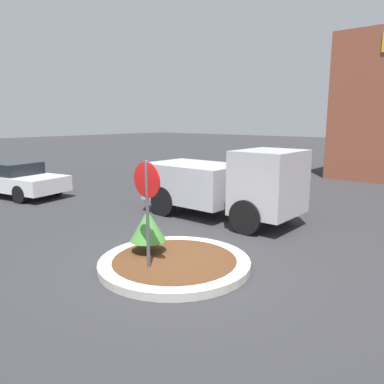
# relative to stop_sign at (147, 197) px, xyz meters

# --- Properties ---
(ground_plane) EXTENTS (120.00, 120.00, 0.00)m
(ground_plane) POSITION_rel_stop_sign_xyz_m (0.12, 0.64, -1.62)
(ground_plane) COLOR #2D2D30
(traffic_island) EXTENTS (3.25, 3.25, 0.17)m
(traffic_island) POSITION_rel_stop_sign_xyz_m (0.12, 0.64, -1.54)
(traffic_island) COLOR #BCB7AD
(traffic_island) RESTS_ON ground_plane
(stop_sign) EXTENTS (0.72, 0.07, 2.34)m
(stop_sign) POSITION_rel_stop_sign_xyz_m (0.00, 0.00, 0.00)
(stop_sign) COLOR #4C4C51
(stop_sign) RESTS_ON ground_plane
(island_shrub) EXTENTS (0.80, 0.80, 0.98)m
(island_shrub) POSITION_rel_stop_sign_xyz_m (-0.65, 0.60, -0.83)
(island_shrub) COLOR brown
(island_shrub) RESTS_ON traffic_island
(utility_truck) EXTENTS (5.09, 2.14, 2.26)m
(utility_truck) POSITION_rel_stop_sign_xyz_m (-1.39, 4.57, -0.48)
(utility_truck) COLOR #B2B2B7
(utility_truck) RESTS_ON ground_plane
(parked_sedan_white) EXTENTS (4.87, 2.68, 1.38)m
(parked_sedan_white) POSITION_rel_stop_sign_xyz_m (-10.17, 2.02, -0.91)
(parked_sedan_white) COLOR silver
(parked_sedan_white) RESTS_ON ground_plane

